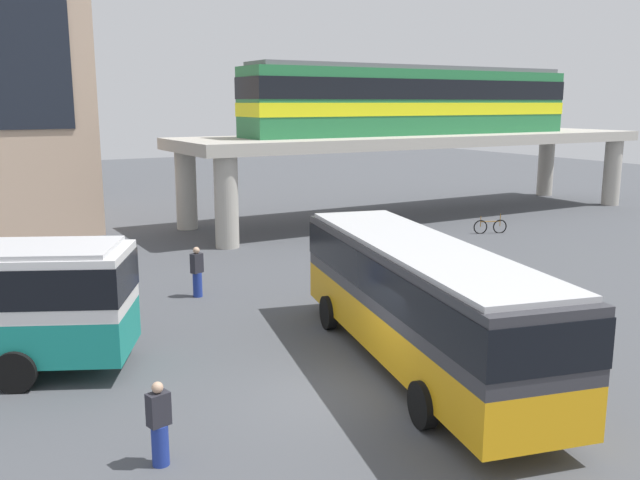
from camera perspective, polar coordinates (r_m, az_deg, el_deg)
ground_plane at (r=24.75m, az=-10.94°, el=-4.37°), size 120.00×120.00×0.00m
elevated_platform at (r=40.87m, az=8.54°, el=7.83°), size 29.43×7.17×4.82m
train at (r=40.41m, az=7.93°, el=11.50°), size 21.06×2.96×3.84m
bus_main at (r=17.31m, az=8.16°, el=-4.29°), size 5.04×11.33×3.22m
bicycle_silver at (r=30.62m, az=3.06°, el=-0.45°), size 1.75×0.50×1.04m
bicycle_brown at (r=36.33m, az=13.98°, el=1.10°), size 1.69×0.71×1.04m
bicycle_green at (r=32.76m, az=5.52°, el=0.29°), size 1.79×0.14×1.04m
pedestrian_near_building at (r=13.41m, az=-13.23°, el=-14.87°), size 0.45×0.34×1.64m
pedestrian_walking_across at (r=24.05m, az=-10.19°, el=-2.75°), size 0.47×0.39×1.77m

